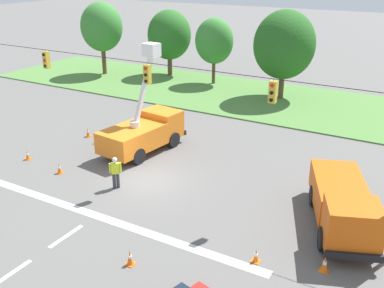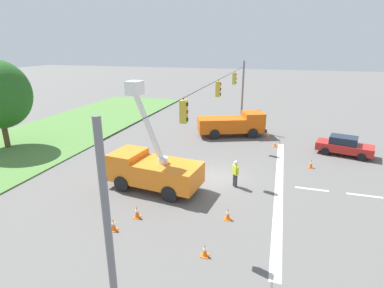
% 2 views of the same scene
% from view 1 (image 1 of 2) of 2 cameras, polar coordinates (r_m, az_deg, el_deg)
% --- Properties ---
extents(ground_plane, '(200.00, 200.00, 0.00)m').
position_cam_1_polar(ground_plane, '(25.06, -5.62, -4.65)').
color(ground_plane, '#605E5B').
extents(grass_verge, '(56.00, 12.00, 0.10)m').
position_cam_1_polar(grass_verge, '(40.01, 9.45, 5.59)').
color(grass_verge, '#517F3D').
rests_on(grass_verge, ground).
extents(lane_markings, '(17.60, 15.25, 0.01)m').
position_cam_1_polar(lane_markings, '(21.29, -14.70, -10.58)').
color(lane_markings, silver).
rests_on(lane_markings, ground).
extents(signal_gantry, '(26.20, 0.33, 7.20)m').
position_cam_1_polar(signal_gantry, '(23.39, -5.97, 5.07)').
color(signal_gantry, slate).
rests_on(signal_gantry, ground).
extents(tree_far_west, '(4.38, 4.21, 7.50)m').
position_cam_1_polar(tree_far_west, '(48.81, -11.41, 14.35)').
color(tree_far_west, brown).
rests_on(tree_far_west, ground).
extents(tree_west, '(4.48, 4.49, 6.79)m').
position_cam_1_polar(tree_west, '(47.48, -2.90, 13.65)').
color(tree_west, brown).
rests_on(tree_west, ground).
extents(tree_centre, '(3.77, 3.24, 6.40)m').
position_cam_1_polar(tree_centre, '(43.99, 2.83, 12.91)').
color(tree_centre, brown).
rests_on(tree_centre, ground).
extents(tree_east, '(5.19, 5.50, 7.65)m').
position_cam_1_polar(tree_east, '(39.56, 11.65, 12.23)').
color(tree_east, brown).
rests_on(tree_east, ground).
extents(utility_truck_bucket_lift, '(3.16, 6.11, 6.69)m').
position_cam_1_polar(utility_truck_bucket_lift, '(28.51, -6.15, 1.72)').
color(utility_truck_bucket_lift, orange).
rests_on(utility_truck_bucket_lift, ground).
extents(utility_truck_support_near, '(4.50, 6.97, 2.35)m').
position_cam_1_polar(utility_truck_support_near, '(21.27, 18.61, -7.26)').
color(utility_truck_support_near, '#D6560F').
rests_on(utility_truck_support_near, ground).
extents(road_worker, '(0.52, 0.46, 1.77)m').
position_cam_1_polar(road_worker, '(24.10, -9.70, -3.38)').
color(road_worker, '#383842').
rests_on(road_worker, ground).
extents(traffic_cone_foreground_left, '(0.36, 0.36, 0.68)m').
position_cam_1_polar(traffic_cone_foreground_left, '(30.52, -11.94, 0.68)').
color(traffic_cone_foreground_left, orange).
rests_on(traffic_cone_foreground_left, ground).
extents(traffic_cone_foreground_right, '(0.36, 0.36, 0.66)m').
position_cam_1_polar(traffic_cone_foreground_right, '(18.59, -7.89, -14.13)').
color(traffic_cone_foreground_right, orange).
rests_on(traffic_cone_foreground_right, ground).
extents(traffic_cone_mid_right, '(0.36, 0.36, 0.58)m').
position_cam_1_polar(traffic_cone_mid_right, '(18.78, 8.13, -13.89)').
color(traffic_cone_mid_right, orange).
rests_on(traffic_cone_mid_right, ground).
extents(traffic_cone_near_bucket, '(0.36, 0.36, 0.59)m').
position_cam_1_polar(traffic_cone_near_bucket, '(29.23, -20.15, -1.35)').
color(traffic_cone_near_bucket, orange).
rests_on(traffic_cone_near_bucket, ground).
extents(traffic_cone_lane_edge_a, '(0.36, 0.36, 0.64)m').
position_cam_1_polar(traffic_cone_lane_edge_a, '(26.75, -16.50, -2.98)').
color(traffic_cone_lane_edge_a, orange).
rests_on(traffic_cone_lane_edge_a, ground).
extents(traffic_cone_lane_edge_b, '(0.36, 0.36, 0.64)m').
position_cam_1_polar(traffic_cone_lane_edge_b, '(31.82, -13.08, 1.43)').
color(traffic_cone_lane_edge_b, orange).
rests_on(traffic_cone_lane_edge_b, ground).
extents(traffic_cone_far_left, '(0.36, 0.36, 0.67)m').
position_cam_1_polar(traffic_cone_far_left, '(18.82, 16.48, -14.41)').
color(traffic_cone_far_left, orange).
rests_on(traffic_cone_far_left, ground).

